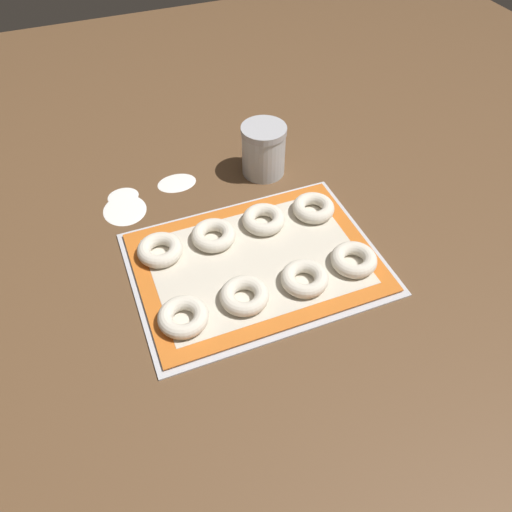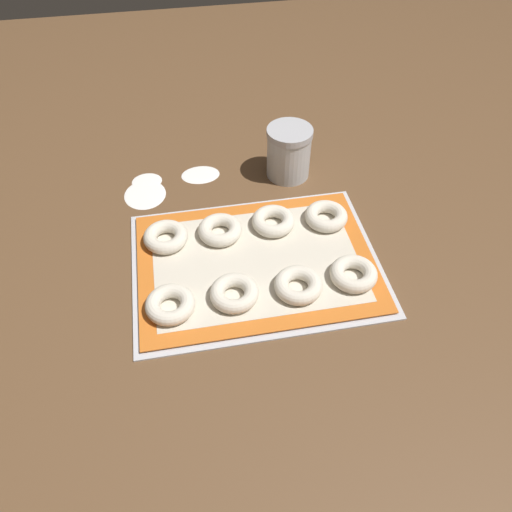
# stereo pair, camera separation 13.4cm
# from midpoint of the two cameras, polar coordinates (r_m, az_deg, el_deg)

# --- Properties ---
(ground_plane) EXTENTS (2.80, 2.80, 0.00)m
(ground_plane) POSITION_cam_midpoint_polar(r_m,az_deg,el_deg) (1.03, 4.51, -1.36)
(ground_plane) COLOR brown
(baking_tray) EXTENTS (0.50, 0.38, 0.01)m
(baking_tray) POSITION_cam_midpoint_polar(r_m,az_deg,el_deg) (1.03, 3.74, -1.08)
(baking_tray) COLOR silver
(baking_tray) RESTS_ON ground_plane
(baking_mat) EXTENTS (0.48, 0.35, 0.00)m
(baking_mat) POSITION_cam_midpoint_polar(r_m,az_deg,el_deg) (1.02, 3.75, -0.88)
(baking_mat) COLOR orange
(baking_mat) RESTS_ON baking_tray
(bagel_front_far_left) EXTENTS (0.09, 0.09, 0.03)m
(bagel_front_far_left) POSITION_cam_midpoint_polar(r_m,az_deg,el_deg) (0.93, -5.75, -5.86)
(bagel_front_far_left) COLOR silver
(bagel_front_far_left) RESTS_ON baking_mat
(bagel_front_mid_left) EXTENTS (0.09, 0.09, 0.03)m
(bagel_front_mid_left) POSITION_cam_midpoint_polar(r_m,az_deg,el_deg) (0.94, 1.54, -4.57)
(bagel_front_mid_left) COLOR silver
(bagel_front_mid_left) RESTS_ON baking_mat
(bagel_front_mid_right) EXTENTS (0.09, 0.09, 0.03)m
(bagel_front_mid_right) POSITION_cam_midpoint_polar(r_m,az_deg,el_deg) (0.97, 8.82, -3.61)
(bagel_front_mid_right) COLOR silver
(bagel_front_mid_right) RESTS_ON baking_mat
(bagel_front_far_right) EXTENTS (0.09, 0.09, 0.03)m
(bagel_front_far_right) POSITION_cam_midpoint_polar(r_m,az_deg,el_deg) (1.01, 14.86, -2.26)
(bagel_front_far_right) COLOR silver
(bagel_front_far_right) RESTS_ON baking_mat
(bagel_back_far_left) EXTENTS (0.09, 0.09, 0.03)m
(bagel_back_far_left) POSITION_cam_midpoint_polar(r_m,az_deg,el_deg) (1.05, -6.74, 1.93)
(bagel_back_far_left) COLOR silver
(bagel_back_far_left) RESTS_ON baking_mat
(bagel_back_mid_left) EXTENTS (0.09, 0.09, 0.03)m
(bagel_back_mid_left) POSITION_cam_midpoint_polar(r_m,az_deg,el_deg) (1.06, -0.54, 2.75)
(bagel_back_mid_left) COLOR silver
(bagel_back_mid_left) RESTS_ON baking_mat
(bagel_back_mid_right) EXTENTS (0.09, 0.09, 0.03)m
(bagel_back_mid_right) POSITION_cam_midpoint_polar(r_m,az_deg,el_deg) (1.09, 5.52, 3.76)
(bagel_back_mid_right) COLOR silver
(bagel_back_mid_right) RESTS_ON baking_mat
(bagel_back_far_right) EXTENTS (0.09, 0.09, 0.03)m
(bagel_back_far_right) POSITION_cam_midpoint_polar(r_m,az_deg,el_deg) (1.11, 11.47, 4.25)
(bagel_back_far_right) COLOR silver
(bagel_back_far_right) RESTS_ON baking_mat
(flour_canister) EXTENTS (0.11, 0.11, 0.13)m
(flour_canister) POSITION_cam_midpoint_polar(r_m,az_deg,el_deg) (1.22, 6.98, 11.50)
(flour_canister) COLOR silver
(flour_canister) RESTS_ON ground_plane
(flour_patch_near) EXTENTS (0.09, 0.07, 0.00)m
(flour_patch_near) POSITION_cam_midpoint_polar(r_m,az_deg,el_deg) (1.25, -3.30, 9.11)
(flour_patch_near) COLOR white
(flour_patch_near) RESTS_ON ground_plane
(flour_patch_far) EXTENTS (0.10, 0.11, 0.00)m
(flour_patch_far) POSITION_cam_midpoint_polar(r_m,az_deg,el_deg) (1.20, -9.48, 6.79)
(flour_patch_far) COLOR white
(flour_patch_far) RESTS_ON ground_plane
(flour_patch_side) EXTENTS (0.07, 0.06, 0.00)m
(flour_patch_side) POSITION_cam_midpoint_polar(r_m,az_deg,el_deg) (1.24, -9.36, 8.27)
(flour_patch_side) COLOR white
(flour_patch_side) RESTS_ON ground_plane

